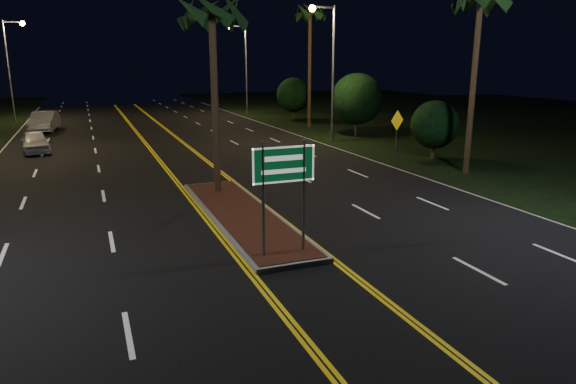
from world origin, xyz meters
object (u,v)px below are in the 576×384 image
highway_sign (284,175)px  car_near (35,140)px  shrub_near (435,125)px  warning_sign (397,127)px  streetlight_right_far (243,59)px  shrub_mid (357,99)px  palm_median (212,12)px  streetlight_left_far (12,59)px  palm_right_far (310,14)px  median_island (242,215)px  shrub_far (293,95)px  car_far (44,120)px  streetlight_right_mid (328,58)px

highway_sign → car_near: highway_sign is taller
shrub_near → warning_sign: shrub_near is taller
streetlight_right_far → shrub_mid: (3.39, -18.00, -2.93)m
palm_median → shrub_near: (13.50, 3.50, -5.33)m
streetlight_left_far → palm_right_far: bearing=-30.9°
median_island → palm_right_far: size_ratio=1.00×
highway_sign → palm_right_far: (12.80, 27.20, 6.74)m
shrub_mid → streetlight_right_far: bearing=100.7°
palm_median → shrub_far: size_ratio=2.10×
shrub_mid → car_near: 21.99m
shrub_near → car_near: (-21.40, 10.61, -1.18)m
median_island → streetlight_right_far: 37.00m
palm_median → car_near: (-7.90, 14.11, -6.51)m
palm_right_far → median_island: bearing=-119.1°
palm_right_far → warning_sign: (-1.10, -14.92, -7.35)m
car_near → car_far: 10.56m
shrub_mid → car_far: bearing=153.0°
streetlight_left_far → shrub_near: streetlight_left_far is taller
highway_sign → streetlight_right_mid: streetlight_right_mid is taller
shrub_mid → streetlight_left_far: bearing=140.9°
palm_median → warning_sign: (11.70, 4.58, -5.48)m
palm_median → shrub_far: 29.41m
palm_right_far → shrub_near: (0.70, -16.00, -7.20)m
car_far → palm_right_far: bearing=-6.8°
streetlight_right_mid → streetlight_right_far: size_ratio=1.00×
streetlight_right_mid → car_near: bearing=172.0°
streetlight_right_far → median_island: bearing=-106.9°
warning_sign → shrub_mid: bearing=53.9°
streetlight_left_far → palm_right_far: palm_right_far is taller
streetlight_right_far → car_near: streetlight_right_far is taller
palm_median → shrub_near: bearing=14.5°
palm_median → highway_sign: bearing=-90.0°
streetlight_left_far → car_far: size_ratio=1.63×
streetlight_right_far → shrub_near: streetlight_right_far is taller
streetlight_right_mid → car_near: streetlight_right_mid is taller
streetlight_left_far → palm_median: 35.18m
streetlight_left_far → streetlight_right_far: 21.32m
palm_median → shrub_mid: (14.00, 13.50, -4.55)m
highway_sign → warning_sign: bearing=46.4°
streetlight_right_mid → palm_median: (-10.61, -11.50, 1.62)m
streetlight_left_far → car_near: (2.72, -19.39, -4.89)m
streetlight_left_far → streetlight_right_far: size_ratio=1.00×
median_island → streetlight_left_far: bearing=106.0°
streetlight_left_far → palm_median: streetlight_left_far is taller
streetlight_right_mid → warning_sign: bearing=-81.1°
streetlight_left_far → warning_sign: streetlight_left_far is taller
streetlight_right_mid → shrub_far: 14.74m
shrub_far → palm_median: bearing=-118.4°
palm_median → car_near: palm_median is taller
streetlight_right_mid → shrub_far: (3.19, 14.00, -3.32)m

